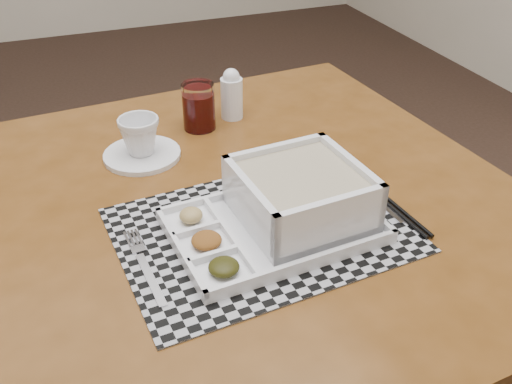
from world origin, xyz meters
TOP-DOWN VIEW (x-y plane):
  - floor at (0.00, 0.00)m, footprint 5.00×5.00m
  - dining_table at (0.36, -0.90)m, footprint 1.05×1.05m
  - placemat at (0.37, -1.00)m, footprint 0.48×0.37m
  - serving_tray at (0.42, -1.00)m, footprint 0.34×0.24m
  - fork at (0.18, -1.02)m, footprint 0.03×0.19m
  - spoon at (0.58, -0.93)m, footprint 0.04×0.18m
  - chopsticks at (0.60, -1.00)m, footprint 0.04×0.24m
  - saucer at (0.24, -0.70)m, footprint 0.15×0.15m
  - cup at (0.24, -0.70)m, footprint 0.09×0.09m
  - juice_glass at (0.38, -0.62)m, footprint 0.07×0.07m
  - creamer_bottle at (0.46, -0.59)m, footprint 0.05×0.05m

SIDE VIEW (x-z plane):
  - floor at x=0.00m, z-range 0.00..0.00m
  - dining_table at x=0.36m, z-range 0.29..1.03m
  - placemat at x=0.37m, z-range 0.73..0.74m
  - fork at x=0.18m, z-range 0.74..0.74m
  - saucer at x=0.24m, z-range 0.73..0.74m
  - spoon at x=0.58m, z-range 0.74..0.75m
  - chopsticks at x=0.60m, z-range 0.74..0.74m
  - serving_tray at x=0.42m, z-range 0.73..0.82m
  - juice_glass at x=0.38m, z-range 0.73..0.83m
  - cup at x=0.24m, z-range 0.74..0.82m
  - creamer_bottle at x=0.46m, z-range 0.73..0.85m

